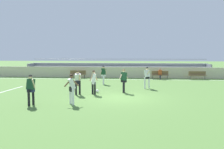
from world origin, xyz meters
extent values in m
plane|color=#517A38|center=(0.00, 0.00, 0.00)|extent=(160.00, 160.00, 0.00)
cube|color=white|center=(0.00, 10.89, 0.00)|extent=(44.00, 0.12, 0.01)
cube|color=white|center=(-8.70, 2.24, 0.00)|extent=(0.12, 4.40, 0.01)
cube|color=beige|center=(0.00, 12.59, 0.63)|extent=(48.00, 0.16, 1.25)
cube|color=#B2B2B7|center=(-1.52, 13.99, 0.39)|extent=(22.35, 0.36, 0.08)
cube|color=slate|center=(-1.52, 13.79, 0.19)|extent=(22.35, 0.04, 0.39)
cube|color=#B2B2B7|center=(-1.52, 14.60, 0.77)|extent=(22.35, 0.36, 0.08)
cube|color=slate|center=(-1.52, 14.40, 0.58)|extent=(22.35, 0.04, 0.39)
cube|color=#B2B2B7|center=(-1.52, 15.22, 1.16)|extent=(22.35, 0.36, 0.08)
cube|color=slate|center=(-1.52, 15.02, 0.97)|extent=(22.35, 0.04, 0.39)
cube|color=#B2B2B7|center=(-1.52, 15.83, 1.55)|extent=(22.35, 0.36, 0.08)
cube|color=slate|center=(-1.52, 15.63, 1.35)|extent=(22.35, 0.04, 0.39)
cube|color=slate|center=(-12.60, 14.91, 0.77)|extent=(0.20, 2.20, 1.55)
cube|color=slate|center=(9.55, 14.91, 0.77)|extent=(0.20, 2.20, 1.55)
cylinder|color=slate|center=(-1.52, 16.08, 2.10)|extent=(22.35, 0.06, 0.06)
cube|color=brown|center=(7.43, 11.46, 0.45)|extent=(1.80, 0.40, 0.06)
cube|color=brown|center=(7.43, 11.64, 0.70)|extent=(1.80, 0.05, 0.40)
cylinder|color=#47474C|center=(6.65, 11.46, 0.23)|extent=(0.07, 0.07, 0.45)
cylinder|color=#47474C|center=(8.21, 11.46, 0.23)|extent=(0.07, 0.07, 0.45)
cube|color=brown|center=(3.48, 11.46, 0.45)|extent=(1.80, 0.40, 0.06)
cube|color=brown|center=(3.48, 11.64, 0.70)|extent=(1.80, 0.05, 0.40)
cylinder|color=#47474C|center=(2.70, 11.46, 0.23)|extent=(0.07, 0.07, 0.45)
cylinder|color=#47474C|center=(4.26, 11.46, 0.23)|extent=(0.07, 0.07, 0.45)
cube|color=brown|center=(-5.66, 11.46, 0.45)|extent=(1.80, 0.40, 0.06)
cube|color=brown|center=(-5.66, 11.64, 0.70)|extent=(1.80, 0.05, 0.40)
cylinder|color=#47474C|center=(-6.44, 11.46, 0.23)|extent=(0.07, 0.07, 0.45)
cylinder|color=#47474C|center=(-4.88, 11.46, 0.23)|extent=(0.07, 0.07, 0.45)
cylinder|color=#2D2D38|center=(3.48, 11.24, 0.23)|extent=(0.16, 0.16, 0.45)
cube|color=#B24C23|center=(3.48, 11.46, 0.74)|extent=(0.36, 0.24, 0.52)
sphere|color=#A87A5B|center=(3.48, 11.46, 1.10)|extent=(0.21, 0.21, 0.21)
cylinder|color=black|center=(-1.86, 0.88, 0.43)|extent=(0.13, 0.13, 0.85)
cylinder|color=black|center=(-2.05, 1.09, 0.43)|extent=(0.13, 0.13, 0.85)
cube|color=white|center=(-1.95, 0.99, 0.83)|extent=(0.30, 0.40, 0.24)
cube|color=white|center=(-1.95, 0.99, 1.13)|extent=(0.40, 0.45, 0.59)
cylinder|color=#D6A884|center=(-2.08, 0.83, 1.17)|extent=(0.28, 0.14, 0.51)
cylinder|color=#D6A884|center=(-1.83, 1.14, 1.17)|extent=(0.28, 0.14, 0.51)
sphere|color=#D6A884|center=(-1.95, 0.99, 1.52)|extent=(0.21, 0.21, 0.21)
sphere|color=black|center=(-1.95, 0.99, 1.54)|extent=(0.20, 0.20, 0.20)
cylinder|color=black|center=(-2.88, 0.81, 0.43)|extent=(0.13, 0.13, 0.86)
cylinder|color=black|center=(-3.09, 0.64, 0.43)|extent=(0.13, 0.13, 0.86)
cube|color=black|center=(-2.98, 0.73, 0.84)|extent=(0.41, 0.32, 0.24)
cube|color=white|center=(-2.98, 0.73, 1.14)|extent=(0.48, 0.48, 0.60)
cylinder|color=#D6A884|center=(-2.84, 0.60, 1.18)|extent=(0.17, 0.33, 0.49)
cylinder|color=#D6A884|center=(-3.13, 0.86, 1.18)|extent=(0.17, 0.33, 0.49)
sphere|color=#D6A884|center=(-2.98, 0.73, 1.53)|extent=(0.21, 0.21, 0.21)
sphere|color=black|center=(-2.98, 0.73, 1.55)|extent=(0.20, 0.20, 0.20)
cylinder|color=white|center=(-2.03, 6.27, 0.44)|extent=(0.13, 0.13, 0.88)
cylinder|color=white|center=(-2.04, 6.60, 0.44)|extent=(0.13, 0.13, 0.88)
cube|color=white|center=(-2.03, 6.44, 0.86)|extent=(0.42, 0.37, 0.24)
cube|color=#194228|center=(-2.03, 6.44, 1.16)|extent=(0.48, 0.46, 0.59)
cylinder|color=beige|center=(-2.24, 6.43, 1.20)|extent=(0.23, 0.32, 0.49)
cylinder|color=beige|center=(-1.83, 6.44, 1.20)|extent=(0.23, 0.32, 0.49)
sphere|color=beige|center=(-2.03, 6.44, 1.55)|extent=(0.21, 0.21, 0.21)
sphere|color=black|center=(-2.03, 6.44, 1.57)|extent=(0.20, 0.20, 0.20)
cylinder|color=black|center=(-4.73, -2.92, 0.43)|extent=(0.13, 0.13, 0.85)
cylinder|color=black|center=(-4.62, -2.61, 0.43)|extent=(0.13, 0.13, 0.85)
cube|color=#232847|center=(-4.67, -2.77, 0.83)|extent=(0.39, 0.27, 0.24)
cube|color=#194228|center=(-4.67, -2.77, 1.13)|extent=(0.42, 0.38, 0.59)
cylinder|color=beige|center=(-4.87, -2.69, 1.17)|extent=(0.11, 0.28, 0.51)
cylinder|color=beige|center=(-4.48, -2.84, 1.17)|extent=(0.11, 0.28, 0.51)
sphere|color=beige|center=(-4.67, -2.77, 1.52)|extent=(0.21, 0.21, 0.21)
sphere|color=black|center=(-4.67, -2.77, 1.54)|extent=(0.20, 0.20, 0.20)
cylinder|color=black|center=(0.02, 1.82, 0.44)|extent=(0.13, 0.13, 0.88)
cylinder|color=black|center=(0.04, 2.06, 0.44)|extent=(0.13, 0.13, 0.88)
cube|color=black|center=(0.03, 1.94, 0.86)|extent=(0.42, 0.38, 0.24)
cube|color=#194228|center=(0.03, 1.94, 1.16)|extent=(0.48, 0.45, 0.58)
cylinder|color=beige|center=(-0.16, 1.90, 1.20)|extent=(0.27, 0.35, 0.46)
cylinder|color=beige|center=(0.22, 1.98, 1.20)|extent=(0.27, 0.35, 0.46)
sphere|color=beige|center=(0.03, 1.94, 1.55)|extent=(0.21, 0.21, 0.21)
sphere|color=brown|center=(0.03, 1.94, 1.57)|extent=(0.20, 0.20, 0.20)
cylinder|color=white|center=(1.59, 4.10, 0.46)|extent=(0.13, 0.13, 0.93)
cylinder|color=white|center=(1.91, 4.26, 0.46)|extent=(0.13, 0.13, 0.93)
cube|color=black|center=(1.75, 4.18, 0.91)|extent=(0.42, 0.40, 0.24)
cube|color=white|center=(1.75, 4.18, 1.21)|extent=(0.51, 0.51, 0.60)
cylinder|color=beige|center=(1.69, 4.38, 1.25)|extent=(0.31, 0.35, 0.45)
cylinder|color=beige|center=(1.82, 3.98, 1.25)|extent=(0.31, 0.35, 0.45)
sphere|color=beige|center=(1.75, 4.18, 1.59)|extent=(0.21, 0.21, 0.21)
sphere|color=black|center=(1.75, 4.18, 1.61)|extent=(0.20, 0.20, 0.20)
cylinder|color=white|center=(-2.68, -2.19, 0.43)|extent=(0.13, 0.13, 0.86)
cylinder|color=white|center=(-2.46, -2.48, 0.43)|extent=(0.13, 0.13, 0.86)
cube|color=black|center=(-2.57, -2.33, 0.84)|extent=(0.36, 0.42, 0.24)
cube|color=white|center=(-2.57, -2.33, 1.14)|extent=(0.51, 0.51, 0.60)
cylinder|color=brown|center=(-2.38, -2.23, 1.18)|extent=(0.40, 0.26, 0.43)
cylinder|color=brown|center=(-2.76, -2.44, 1.18)|extent=(0.40, 0.26, 0.43)
sphere|color=brown|center=(-2.57, -2.33, 1.52)|extent=(0.21, 0.21, 0.21)
sphere|color=black|center=(-2.57, -2.33, 1.55)|extent=(0.20, 0.20, 0.20)
sphere|color=white|center=(-1.83, 1.72, 0.11)|extent=(0.22, 0.22, 0.22)
camera|label=1|loc=(0.90, -14.91, 2.72)|focal=38.52mm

